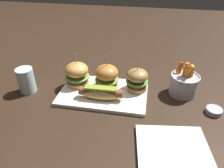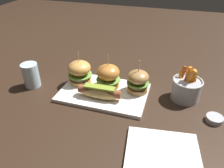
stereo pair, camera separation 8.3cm
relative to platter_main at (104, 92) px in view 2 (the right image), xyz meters
The scene contains 10 objects.
ground_plane 0.01m from the platter_main, ahead, with size 3.00×3.00×0.00m, color black.
platter_main is the anchor object (origin of this frame).
hot_dog 0.06m from the platter_main, 93.22° to the right, with size 0.17×0.05×0.05m.
slider_left 0.14m from the platter_main, 162.05° to the left, with size 0.10×0.10×0.14m.
slider_center 0.07m from the platter_main, 82.08° to the left, with size 0.10×0.10×0.14m.
slider_right 0.14m from the platter_main, 17.89° to the left, with size 0.09×0.09×0.13m.
fries_bucket 0.32m from the platter_main, 12.02° to the left, with size 0.11×0.11×0.14m.
sauce_ramekin 0.41m from the platter_main, ahead, with size 0.06×0.06×0.02m.
side_plate 0.36m from the platter_main, 44.11° to the right, with size 0.21×0.21×0.01m, color white.
water_glass 0.31m from the platter_main, behind, with size 0.07×0.07×0.10m, color silver.
Camera 2 is at (0.24, -0.66, 0.50)m, focal length 34.43 mm.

